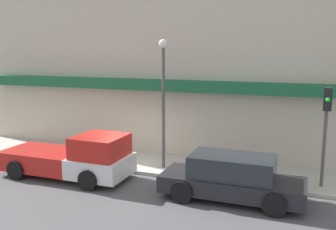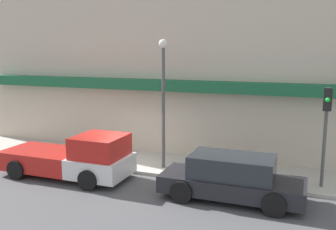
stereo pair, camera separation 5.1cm
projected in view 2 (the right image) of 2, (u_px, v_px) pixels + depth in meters
name	position (u px, v px, depth m)	size (l,w,h in m)	color
ground_plane	(127.00, 173.00, 15.47)	(80.00, 80.00, 0.00)	#4C4C4F
sidewalk	(142.00, 162.00, 16.82)	(36.00, 2.94, 0.14)	#ADA89E
building	(165.00, 33.00, 18.54)	(19.80, 3.80, 11.72)	#BCB29E
pickup_truck	(74.00, 158.00, 14.82)	(5.31, 2.22, 1.81)	silver
parked_car	(232.00, 178.00, 12.62)	(4.80, 1.98, 1.55)	black
fire_hydrant	(93.00, 155.00, 16.36)	(0.19, 0.19, 0.70)	yellow
street_lamp	(163.00, 88.00, 15.23)	(0.36, 0.36, 5.32)	#4C4C4C
traffic_light	(326.00, 120.00, 13.09)	(0.28, 0.42, 3.60)	#4C4C4C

